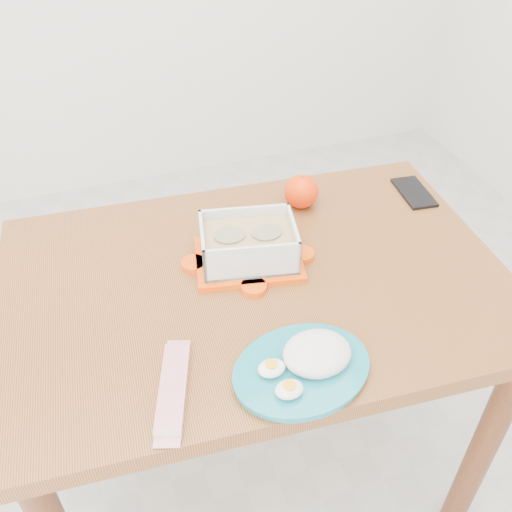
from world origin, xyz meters
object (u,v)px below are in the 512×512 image
object	(u,v)px
orange_fruit	(301,192)
rice_plate	(307,362)
smartphone	(414,192)
food_container	(248,245)
dining_table	(256,316)

from	to	relation	value
orange_fruit	rice_plate	bearing A→B (deg)	-111.21
rice_plate	smartphone	xyz separation A→B (m)	(0.48, 0.43, -0.02)
food_container	dining_table	bearing A→B (deg)	-80.34
dining_table	food_container	bearing A→B (deg)	92.07
smartphone	food_container	bearing A→B (deg)	-160.58
orange_fruit	smartphone	bearing A→B (deg)	-8.56
food_container	smartphone	world-z (taller)	food_container
orange_fruit	smartphone	world-z (taller)	orange_fruit
orange_fruit	food_container	bearing A→B (deg)	-139.58
dining_table	food_container	size ratio (longest dim) A/B	4.31
dining_table	smartphone	xyz separation A→B (m)	(0.48, 0.17, 0.12)
food_container	smartphone	distance (m)	0.50
rice_plate	smartphone	world-z (taller)	rice_plate
orange_fruit	dining_table	bearing A→B (deg)	-131.37
orange_fruit	rice_plate	xyz separation A→B (m)	(-0.19, -0.48, -0.02)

